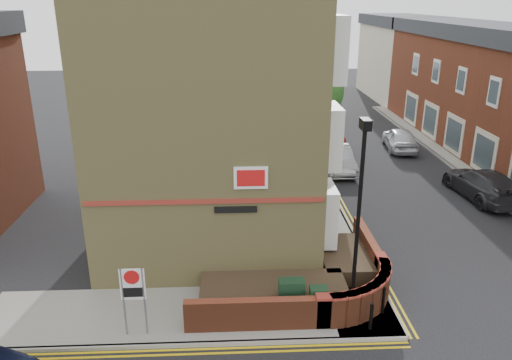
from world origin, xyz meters
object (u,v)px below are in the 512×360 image
(lamppost, at_px, (358,221))
(silver_car_near, at_px, (338,159))
(zone_sign, at_px, (133,290))
(utility_cabinet_large, at_px, (291,297))

(lamppost, xyz_separation_m, silver_car_near, (2.43, 14.19, -2.62))
(zone_sign, height_order, silver_car_near, zone_sign)
(zone_sign, bearing_deg, silver_car_near, 58.77)
(zone_sign, distance_m, silver_car_near, 17.44)
(lamppost, distance_m, silver_car_near, 14.63)
(zone_sign, bearing_deg, utility_cabinet_large, 9.69)
(silver_car_near, bearing_deg, lamppost, -99.71)
(utility_cabinet_large, bearing_deg, lamppost, -3.01)
(lamppost, bearing_deg, silver_car_near, 80.28)
(lamppost, height_order, silver_car_near, lamppost)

